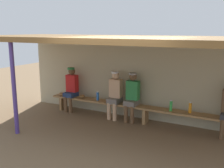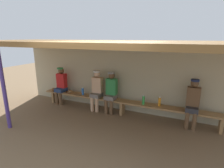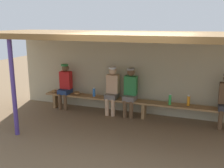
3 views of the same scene
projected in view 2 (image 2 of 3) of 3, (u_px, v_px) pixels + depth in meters
The scene contains 14 objects.
ground_plane at pixel (100, 138), 4.42m from camera, with size 24.00×24.00×0.00m, color brown.
back_wall at pixel (128, 78), 5.90m from camera, with size 8.00×0.20×2.20m, color #B7AD8C.
dugout_roof at pixel (111, 43), 4.45m from camera, with size 8.00×2.80×0.12m, color brown.
support_post at pixel (4, 89), 4.64m from camera, with size 0.10×0.10×2.20m, color #4C388C.
bench at pixel (122, 103), 5.68m from camera, with size 6.00×0.36×0.46m.
player_rightmost at pixel (61, 84), 6.55m from camera, with size 0.34×0.42×1.34m.
player_near_post at pixel (97, 89), 5.96m from camera, with size 0.34×0.42×1.34m.
player_in_white at pixel (111, 90), 5.75m from camera, with size 0.34×0.42×1.34m.
player_with_sunglasses at pixel (193, 101), 4.80m from camera, with size 0.34×0.42×1.34m.
water_bottle_green at pixel (160, 101), 5.20m from camera, with size 0.07×0.07×0.28m.
water_bottle_orange at pixel (83, 91), 6.21m from camera, with size 0.08×0.08×0.26m.
water_bottle_blue at pixel (143, 100), 5.32m from camera, with size 0.07×0.07×0.28m.
baseball_glove_tan at pixel (54, 89), 6.72m from camera, with size 0.24×0.17×0.09m, color olive.
baseball_glove_dark_brown at pixel (70, 91), 6.48m from camera, with size 0.24×0.17×0.09m, color olive.
Camera 2 is at (1.88, -3.46, 2.42)m, focal length 28.62 mm.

